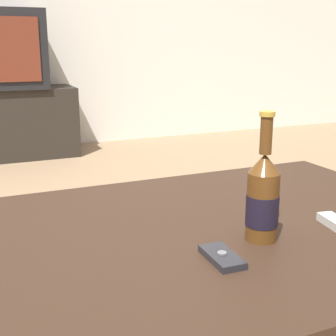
% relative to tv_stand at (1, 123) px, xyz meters
% --- Properties ---
extents(coffee_table, '(1.33, 0.87, 0.40)m').
position_rel_tv_stand_xyz_m(coffee_table, '(0.23, -2.73, 0.10)').
color(coffee_table, '#332116').
rests_on(coffee_table, ground_plane).
extents(tv_stand, '(1.08, 0.45, 0.51)m').
position_rel_tv_stand_xyz_m(tv_stand, '(0.00, 0.00, 0.00)').
color(tv_stand, '#28231E').
rests_on(tv_stand, ground_plane).
extents(beer_bottle, '(0.07, 0.07, 0.28)m').
position_rel_tv_stand_xyz_m(beer_bottle, '(0.33, -2.83, 0.24)').
color(beer_bottle, '#563314').
rests_on(beer_bottle, coffee_table).
extents(cell_phone, '(0.06, 0.11, 0.02)m').
position_rel_tv_stand_xyz_m(cell_phone, '(0.20, -2.89, 0.15)').
color(cell_phone, '#232328').
rests_on(cell_phone, coffee_table).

